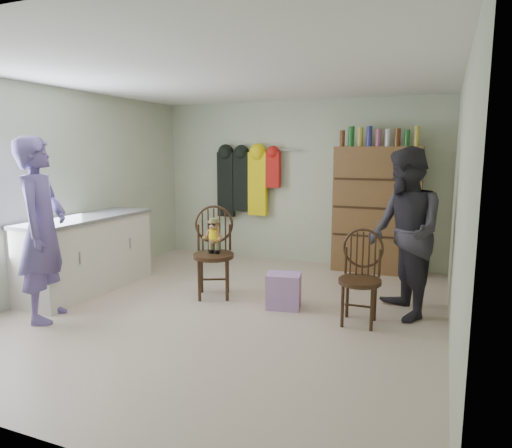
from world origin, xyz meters
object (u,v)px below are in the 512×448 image
at_px(counter, 87,253).
at_px(chair_far, 361,273).
at_px(dresser, 376,209).

height_order(counter, chair_far, chair_far).
relative_size(counter, dresser, 0.89).
relative_size(counter, chair_far, 1.94).
height_order(counter, dresser, dresser).
distance_m(counter, dresser, 3.96).
xyz_separation_m(counter, chair_far, (3.35, 0.20, 0.04)).
bearing_deg(chair_far, dresser, 91.93).
bearing_deg(dresser, chair_far, -85.93).
xyz_separation_m(chair_far, dresser, (-0.15, 2.10, 0.40)).
distance_m(counter, chair_far, 3.36).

